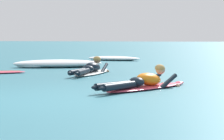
# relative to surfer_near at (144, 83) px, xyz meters

# --- Properties ---
(ground_plane) EXTENTS (120.00, 120.00, 0.00)m
(ground_plane) POSITION_rel_surfer_near_xyz_m (-1.67, 8.21, -0.14)
(ground_plane) COLOR #2D6B7A
(surfer_near) EXTENTS (1.82, 2.45, 0.55)m
(surfer_near) POSITION_rel_surfer_near_xyz_m (0.00, 0.00, 0.00)
(surfer_near) COLOR #E54C66
(surfer_near) RESTS_ON ground
(surfer_far) EXTENTS (0.83, 2.72, 0.54)m
(surfer_far) POSITION_rel_surfer_near_xyz_m (-1.89, 3.25, -0.00)
(surfer_far) COLOR white
(surfer_far) RESTS_ON ground
(whitewater_front) EXTENTS (2.48, 1.19, 0.19)m
(whitewater_front) POSITION_rel_surfer_near_xyz_m (-2.51, 10.19, -0.05)
(whitewater_front) COLOR white
(whitewater_front) RESTS_ON ground
(whitewater_mid_left) EXTENTS (3.22, 1.87, 0.27)m
(whitewater_mid_left) POSITION_rel_surfer_near_xyz_m (-3.66, 5.73, -0.01)
(whitewater_mid_left) COLOR white
(whitewater_mid_left) RESTS_ON ground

